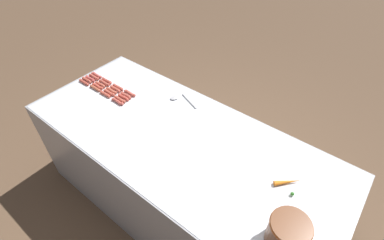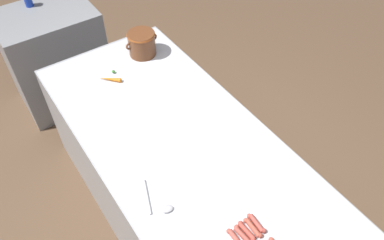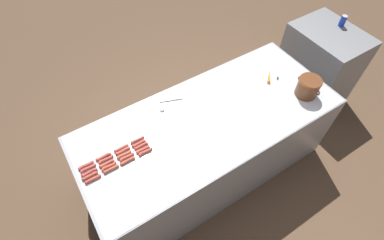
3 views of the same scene
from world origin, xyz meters
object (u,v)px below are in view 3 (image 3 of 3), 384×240
object	(u,v)px
back_cabinet	(318,65)
hot_dog_16	(93,179)
hot_dog_11	(141,146)
hot_dog_10	(124,155)
hot_dog_19	(145,152)
hot_dog_2	(121,148)
hot_dog_3	(137,140)
hot_dog_0	(86,165)
hot_dog_5	(106,160)
hot_dog_4	(88,168)
hot_dog_12	(90,176)
hot_dog_13	(109,166)
hot_dog_1	(103,157)
hot_dog_8	(89,172)
hot_dog_14	(127,157)
carrot	(270,76)
soda_can	(343,21)
hot_dog_18	(127,161)
bean_pot	(308,86)
serving_spoon	(165,106)
hot_dog_17	(111,169)
hot_dog_15	(143,149)
hot_dog_9	(107,164)
hot_dog_6	(123,151)
hot_dog_7	(139,143)

from	to	relation	value
back_cabinet	hot_dog_16	size ratio (longest dim) A/B	7.35
back_cabinet	hot_dog_11	world-z (taller)	back_cabinet
hot_dog_10	hot_dog_19	distance (m)	0.17
hot_dog_2	hot_dog_3	bearing A→B (deg)	91.65
hot_dog_0	hot_dog_5	xyz separation A→B (m)	(0.03, 0.15, 0.00)
hot_dog_2	hot_dog_4	xyz separation A→B (m)	(0.03, -0.30, 0.00)
hot_dog_12	hot_dog_13	xyz separation A→B (m)	(0.00, 0.16, 0.00)
hot_dog_1	hot_dog_4	bearing A→B (deg)	-77.28
hot_dog_8	hot_dog_14	world-z (taller)	same
carrot	soda_can	xyz separation A→B (m)	(-0.16, 1.21, 0.11)
hot_dog_13	hot_dog_19	size ratio (longest dim) A/B	1.00
hot_dog_0	hot_dog_4	world-z (taller)	same
hot_dog_3	hot_dog_18	size ratio (longest dim) A/B	1.00
hot_dog_0	hot_dog_13	xyz separation A→B (m)	(0.11, 0.15, 0.00)
bean_pot	hot_dog_3	bearing A→B (deg)	-103.14
hot_dog_10	serving_spoon	xyz separation A→B (m)	(-0.28, 0.53, -0.01)
back_cabinet	serving_spoon	world-z (taller)	back_cabinet
hot_dog_2	hot_dog_17	size ratio (longest dim) A/B	1.00
hot_dog_5	hot_dog_14	size ratio (longest dim) A/B	1.00
hot_dog_0	hot_dog_5	world-z (taller)	same
bean_pot	hot_dog_14	bearing A→B (deg)	-98.75
hot_dog_10	hot_dog_14	size ratio (longest dim) A/B	1.00
hot_dog_14	hot_dog_15	xyz separation A→B (m)	(0.00, 0.14, 0.00)
serving_spoon	hot_dog_16	bearing A→B (deg)	-66.88
hot_dog_9	hot_dog_14	bearing A→B (deg)	79.27
hot_dog_3	bean_pot	bearing A→B (deg)	76.86
hot_dog_13	hot_dog_18	distance (m)	0.15
hot_dog_11	bean_pot	world-z (taller)	bean_pot
hot_dog_0	hot_dog_10	xyz separation A→B (m)	(0.07, 0.30, 0.00)
hot_dog_1	hot_dog_4	xyz separation A→B (m)	(0.03, -0.14, 0.00)
hot_dog_0	hot_dog_3	xyz separation A→B (m)	(-0.00, 0.45, 0.00)
hot_dog_2	hot_dog_9	bearing A→B (deg)	-65.73
hot_dog_15	hot_dog_1	bearing A→B (deg)	-109.48
hot_dog_11	hot_dog_2	bearing A→B (deg)	-114.22
carrot	soda_can	bearing A→B (deg)	97.60
hot_dog_12	hot_dog_16	world-z (taller)	same
bean_pot	hot_dog_2	bearing A→B (deg)	-101.92
hot_dog_6	hot_dog_17	size ratio (longest dim) A/B	1.00
hot_dog_1	hot_dog_5	xyz separation A→B (m)	(0.03, 0.01, 0.00)
hot_dog_10	bean_pot	size ratio (longest dim) A/B	0.49
carrot	hot_dog_18	bearing A→B (deg)	-85.78
hot_dog_12	hot_dog_4	bearing A→B (deg)	171.40
hot_dog_15	hot_dog_18	bearing A→B (deg)	-78.44
hot_dog_5	hot_dog_8	bearing A→B (deg)	-76.06
hot_dog_18	bean_pot	xyz separation A→B (m)	(0.23, 1.74, 0.09)
hot_dog_6	hot_dog_18	size ratio (longest dim) A/B	1.00
hot_dog_17	soda_can	distance (m)	2.97
hot_dog_4	hot_dog_12	size ratio (longest dim) A/B	1.00
hot_dog_5	hot_dog_11	world-z (taller)	same
hot_dog_7	hot_dog_12	world-z (taller)	same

